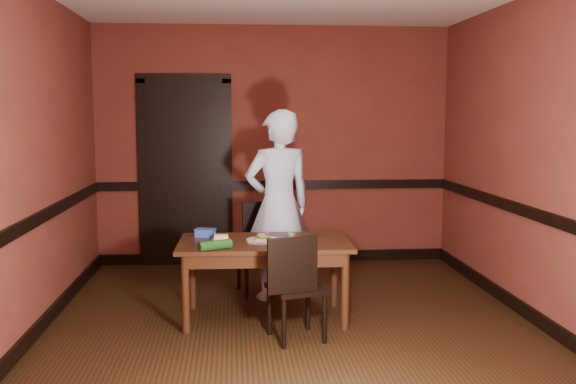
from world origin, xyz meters
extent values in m
cube|color=black|center=(0.00, 0.00, 0.00)|extent=(4.00, 4.50, 0.01)
cube|color=maroon|center=(0.00, 2.25, 1.35)|extent=(4.00, 0.02, 2.70)
cube|color=maroon|center=(0.00, -2.25, 1.35)|extent=(4.00, 0.02, 2.70)
cube|color=maroon|center=(-2.00, 0.00, 1.35)|extent=(0.02, 4.50, 2.70)
cube|color=maroon|center=(2.00, 0.00, 1.35)|extent=(0.02, 4.50, 2.70)
cube|color=black|center=(0.00, 2.23, 0.90)|extent=(4.00, 0.03, 0.10)
cube|color=black|center=(-1.99, 0.00, 0.90)|extent=(0.03, 4.50, 0.10)
cube|color=black|center=(1.99, 0.00, 0.90)|extent=(0.03, 4.50, 0.10)
cube|color=black|center=(0.00, 2.23, 0.06)|extent=(4.00, 0.03, 0.12)
cube|color=black|center=(-1.99, 0.00, 0.06)|extent=(0.03, 4.50, 0.12)
cube|color=black|center=(1.99, 0.00, 0.06)|extent=(0.03, 4.50, 0.12)
cube|color=black|center=(-1.00, 2.21, 1.02)|extent=(0.85, 0.04, 2.05)
cube|color=black|center=(-1.48, 2.23, 1.02)|extent=(0.10, 0.06, 2.15)
cube|color=black|center=(-0.52, 2.23, 1.02)|extent=(0.10, 0.06, 2.15)
cube|color=black|center=(-1.00, 2.23, 2.10)|extent=(1.05, 0.06, 0.10)
cube|color=#341A0D|center=(-0.21, 0.17, 0.33)|extent=(1.44, 0.83, 0.66)
imported|color=silver|center=(-0.05, 0.77, 0.88)|extent=(0.73, 0.58, 1.75)
cylinder|color=white|center=(-0.22, 0.14, 0.67)|extent=(0.28, 0.28, 0.01)
cube|color=tan|center=(-0.22, 0.14, 0.69)|extent=(0.13, 0.12, 0.02)
ellipsoid|color=#529B39|center=(-0.22, 0.14, 0.71)|extent=(0.12, 0.11, 0.03)
cylinder|color=red|center=(-0.25, 0.16, 0.73)|extent=(0.05, 0.05, 0.01)
cylinder|color=red|center=(-0.19, 0.13, 0.73)|extent=(0.05, 0.05, 0.01)
cylinder|color=#8BC266|center=(-0.26, 0.11, 0.73)|extent=(0.03, 0.03, 0.01)
cylinder|color=#8BC266|center=(-0.20, 0.17, 0.73)|extent=(0.03, 0.03, 0.01)
cylinder|color=#8BC266|center=(-0.22, 0.14, 0.73)|extent=(0.03, 0.03, 0.01)
cylinder|color=#577E34|center=(0.00, 0.08, 0.70)|extent=(0.06, 0.06, 0.07)
cylinder|color=beige|center=(0.00, 0.08, 0.74)|extent=(0.07, 0.07, 0.01)
cylinder|color=white|center=(-0.57, 0.23, 0.67)|extent=(0.15, 0.15, 0.01)
cube|color=#EECD76|center=(-0.57, 0.23, 0.69)|extent=(0.11, 0.08, 0.04)
cube|color=#3056B3|center=(-0.71, 0.39, 0.70)|extent=(0.18, 0.14, 0.06)
cube|color=#3056B3|center=(-0.71, 0.39, 0.73)|extent=(0.19, 0.15, 0.01)
cylinder|color=#184615|center=(-0.61, -0.15, 0.70)|extent=(0.27, 0.18, 0.07)
camera|label=1|loc=(-0.47, -5.06, 1.72)|focal=40.00mm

